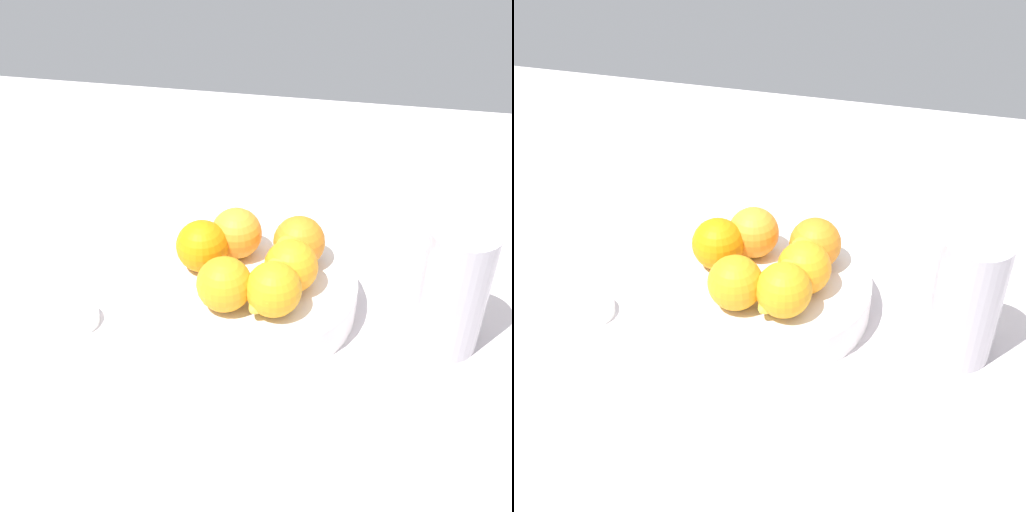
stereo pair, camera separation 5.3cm
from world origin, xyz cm
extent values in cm
cube|color=silver|center=(0.00, 0.00, -1.50)|extent=(180.00, 140.00, 3.00)
cylinder|color=white|center=(-3.27, -0.42, 2.61)|extent=(27.49, 27.49, 5.22)
sphere|color=orange|center=(-10.95, 1.05, 8.81)|extent=(7.17, 7.17, 7.17)
sphere|color=orange|center=(-6.27, -6.38, 8.81)|extent=(7.17, 7.17, 7.17)
sphere|color=orange|center=(-0.43, -6.27, 8.81)|extent=(7.17, 7.17, 7.17)
sphere|color=orange|center=(1.53, -1.25, 8.81)|extent=(7.17, 7.17, 7.17)
sphere|color=orange|center=(1.88, 4.34, 8.81)|extent=(7.17, 7.17, 7.17)
sphere|color=orange|center=(-6.95, 4.83, 8.81)|extent=(7.17, 7.17, 7.17)
ellipsoid|color=yellow|center=(0.59, -1.27, 7.22)|extent=(9.56, 17.34, 4.00)
ellipsoid|color=yellow|center=(0.58, -1.30, 9.42)|extent=(5.69, 17.32, 4.00)
cylinder|color=#B4AFB7|center=(22.16, -2.47, 8.88)|extent=(8.54, 8.54, 17.76)
cylinder|color=white|center=(-27.13, -7.51, 0.66)|extent=(6.68, 6.68, 1.31)
camera|label=1|loc=(9.35, -71.75, 64.22)|focal=48.42mm
camera|label=2|loc=(14.50, -70.64, 64.22)|focal=48.42mm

